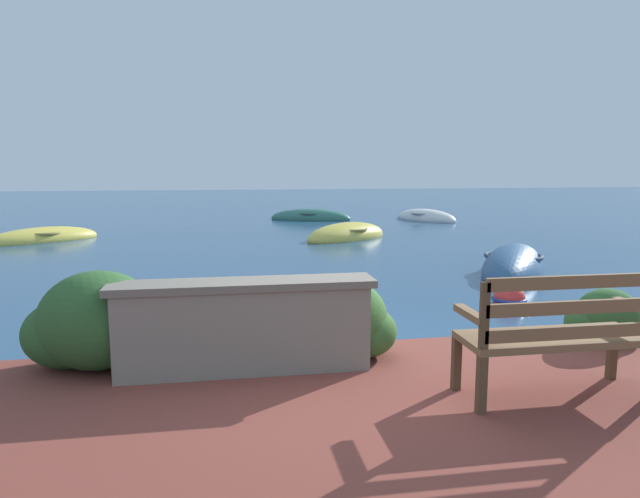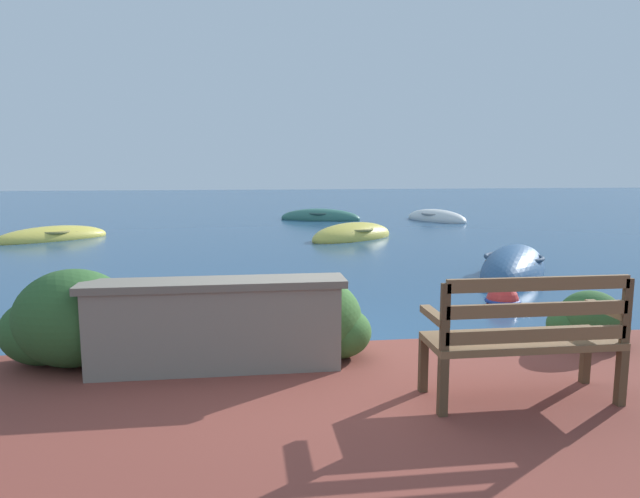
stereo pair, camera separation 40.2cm
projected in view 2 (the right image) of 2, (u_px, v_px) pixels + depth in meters
The scene contains 12 objects.
ground_plane at pixel (326, 365), 5.41m from camera, with size 80.00×80.00×0.00m.
park_bench at pixel (525, 335), 3.97m from camera, with size 1.36×0.48×0.93m.
stone_wall at pixel (216, 325), 4.61m from camera, with size 2.11×0.39×0.75m.
hedge_clump_far_left at pixel (72, 324), 4.73m from camera, with size 1.19×0.86×0.81m.
hedge_clump_left at pixel (313, 323), 4.94m from camera, with size 1.03×0.74×0.70m.
hedge_clump_centre at pixel (589, 321), 5.30m from camera, with size 0.75×0.54×0.51m.
rowboat_nearest at pixel (513, 270), 9.88m from camera, with size 2.44×2.95×0.87m.
rowboat_mid at pixel (352, 236), 14.72m from camera, with size 2.80×2.45×0.73m.
rowboat_far at pixel (53, 238), 14.53m from camera, with size 2.79×2.50×0.61m.
rowboat_outer at pixel (436, 219), 19.56m from camera, with size 2.05×2.73×0.68m.
rowboat_distant at pixel (320, 218), 19.81m from camera, with size 2.96×1.86×0.68m.
mooring_buoy at pixel (502, 301), 7.66m from camera, with size 0.47×0.47×0.43m.
Camera 2 is at (-0.74, -5.14, 1.87)m, focal length 32.00 mm.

